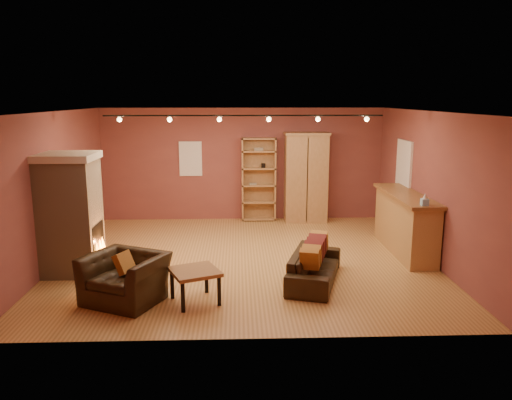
{
  "coord_description": "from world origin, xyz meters",
  "views": [
    {
      "loc": [
        -0.12,
        -9.18,
        3.05
      ],
      "look_at": [
        0.22,
        0.2,
        1.12
      ],
      "focal_mm": 35.0,
      "sensor_mm": 36.0,
      "label": 1
    }
  ],
  "objects_px": {
    "bookcase": "(259,179)",
    "coffee_table": "(195,275)",
    "loveseat": "(315,260)",
    "armoire": "(306,177)",
    "fireplace": "(71,214)",
    "bar_counter": "(405,223)",
    "armchair": "(125,270)"
  },
  "relations": [
    {
      "from": "bookcase",
      "to": "coffee_table",
      "type": "relative_size",
      "value": 2.36
    },
    {
      "from": "fireplace",
      "to": "bookcase",
      "type": "height_order",
      "value": "fireplace"
    },
    {
      "from": "armchair",
      "to": "coffee_table",
      "type": "xyz_separation_m",
      "value": [
        1.06,
        -0.08,
        -0.06
      ]
    },
    {
      "from": "bookcase",
      "to": "fireplace",
      "type": "bearing_deg",
      "value": -132.57
    },
    {
      "from": "bookcase",
      "to": "loveseat",
      "type": "relative_size",
      "value": 1.12
    },
    {
      "from": "armoire",
      "to": "coffee_table",
      "type": "relative_size",
      "value": 2.52
    },
    {
      "from": "loveseat",
      "to": "coffee_table",
      "type": "bearing_deg",
      "value": 129.1
    },
    {
      "from": "coffee_table",
      "to": "bar_counter",
      "type": "bearing_deg",
      "value": 30.72
    },
    {
      "from": "armoire",
      "to": "loveseat",
      "type": "bearing_deg",
      "value": -95.56
    },
    {
      "from": "fireplace",
      "to": "armoire",
      "type": "relative_size",
      "value": 0.96
    },
    {
      "from": "armchair",
      "to": "coffee_table",
      "type": "distance_m",
      "value": 1.07
    },
    {
      "from": "armoire",
      "to": "coffee_table",
      "type": "xyz_separation_m",
      "value": [
        -2.34,
        -5.0,
        -0.68
      ]
    },
    {
      "from": "coffee_table",
      "to": "armoire",
      "type": "bearing_deg",
      "value": 64.89
    },
    {
      "from": "bookcase",
      "to": "loveseat",
      "type": "bearing_deg",
      "value": -80.24
    },
    {
      "from": "bookcase",
      "to": "armchair",
      "type": "xyz_separation_m",
      "value": [
        -2.24,
        -5.09,
        -0.57
      ]
    },
    {
      "from": "bookcase",
      "to": "armchair",
      "type": "height_order",
      "value": "bookcase"
    },
    {
      "from": "armoire",
      "to": "bar_counter",
      "type": "distance_m",
      "value": 3.14
    },
    {
      "from": "bookcase",
      "to": "bar_counter",
      "type": "relative_size",
      "value": 0.84
    },
    {
      "from": "fireplace",
      "to": "armoire",
      "type": "distance_m",
      "value": 5.82
    },
    {
      "from": "loveseat",
      "to": "armchair",
      "type": "height_order",
      "value": "armchair"
    },
    {
      "from": "fireplace",
      "to": "loveseat",
      "type": "height_order",
      "value": "fireplace"
    },
    {
      "from": "bar_counter",
      "to": "coffee_table",
      "type": "bearing_deg",
      "value": -149.28
    },
    {
      "from": "armchair",
      "to": "armoire",
      "type": "bearing_deg",
      "value": 80.3
    },
    {
      "from": "fireplace",
      "to": "coffee_table",
      "type": "relative_size",
      "value": 2.41
    },
    {
      "from": "armchair",
      "to": "loveseat",
      "type": "bearing_deg",
      "value": 38.23
    },
    {
      "from": "fireplace",
      "to": "bar_counter",
      "type": "relative_size",
      "value": 0.85
    },
    {
      "from": "armoire",
      "to": "loveseat",
      "type": "xyz_separation_m",
      "value": [
        -0.41,
        -4.22,
        -0.74
      ]
    },
    {
      "from": "armoire",
      "to": "coffee_table",
      "type": "height_order",
      "value": "armoire"
    },
    {
      "from": "bookcase",
      "to": "coffee_table",
      "type": "bearing_deg",
      "value": -102.83
    },
    {
      "from": "fireplace",
      "to": "armchair",
      "type": "height_order",
      "value": "fireplace"
    },
    {
      "from": "bookcase",
      "to": "armchair",
      "type": "bearing_deg",
      "value": -113.75
    },
    {
      "from": "armoire",
      "to": "bookcase",
      "type": "bearing_deg",
      "value": 171.65
    }
  ]
}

